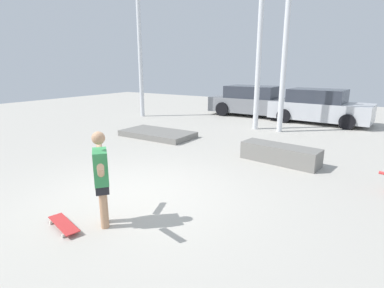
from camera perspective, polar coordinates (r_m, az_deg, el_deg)
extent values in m
plane|color=#B2ADA3|center=(5.90, -10.23, -9.65)|extent=(36.00, 36.00, 0.00)
cylinder|color=tan|center=(4.95, -16.52, -10.49)|extent=(0.12, 0.12, 0.70)
cylinder|color=tan|center=(4.79, -16.46, -11.33)|extent=(0.12, 0.12, 0.70)
cube|color=black|center=(4.76, -16.74, -7.71)|extent=(0.39, 0.37, 0.15)
cube|color=#338C4C|center=(4.65, -17.02, -4.17)|extent=(0.44, 0.41, 0.51)
sphere|color=tan|center=(4.54, -17.42, 1.09)|extent=(0.19, 0.19, 0.19)
cylinder|color=tan|center=(5.06, -17.19, -1.64)|extent=(0.41, 0.36, 0.31)
cylinder|color=tan|center=(4.20, -16.99, -4.90)|extent=(0.41, 0.36, 0.31)
cube|color=red|center=(5.11, -23.26, -13.79)|extent=(0.79, 0.39, 0.01)
cylinder|color=silver|center=(4.94, -20.93, -15.11)|extent=(0.06, 0.04, 0.05)
cylinder|color=silver|center=(4.88, -23.36, -15.74)|extent=(0.06, 0.04, 0.05)
cylinder|color=silver|center=(5.38, -23.07, -12.82)|extent=(0.06, 0.04, 0.05)
cylinder|color=silver|center=(5.33, -25.31, -13.35)|extent=(0.06, 0.04, 0.05)
cube|color=slate|center=(8.00, 16.40, -1.82)|extent=(2.03, 0.88, 0.45)
cube|color=slate|center=(10.66, -6.59, 1.93)|extent=(2.56, 1.35, 0.20)
cylinder|color=silver|center=(15.14, -9.84, 16.25)|extent=(0.20, 0.20, 5.85)
cylinder|color=silver|center=(11.98, 12.66, 16.66)|extent=(0.20, 0.20, 5.85)
cylinder|color=silver|center=(11.68, 17.28, 16.44)|extent=(0.20, 0.20, 5.85)
cube|color=slate|center=(15.48, 11.87, 7.30)|extent=(4.41, 1.82, 0.72)
cube|color=#2D333D|center=(15.48, 11.38, 9.73)|extent=(2.43, 1.67, 0.58)
cylinder|color=black|center=(15.93, 17.58, 6.38)|extent=(0.68, 0.22, 0.68)
cylinder|color=black|center=(14.25, 15.71, 5.64)|extent=(0.68, 0.22, 0.68)
cylinder|color=black|center=(16.83, 8.54, 7.28)|extent=(0.68, 0.22, 0.68)
cylinder|color=black|center=(15.25, 5.82, 6.64)|extent=(0.68, 0.22, 0.68)
cube|color=#B7BABF|center=(14.34, 23.15, 5.85)|extent=(4.21, 2.04, 0.74)
cube|color=#2D333D|center=(14.31, 22.77, 8.50)|extent=(2.36, 1.78, 0.56)
cylinder|color=black|center=(14.99, 28.59, 4.68)|extent=(0.62, 0.26, 0.61)
cylinder|color=black|center=(13.28, 27.47, 3.78)|extent=(0.62, 0.26, 0.61)
cylinder|color=black|center=(15.53, 19.28, 5.91)|extent=(0.62, 0.26, 0.61)
cylinder|color=black|center=(13.90, 17.09, 5.17)|extent=(0.62, 0.26, 0.61)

